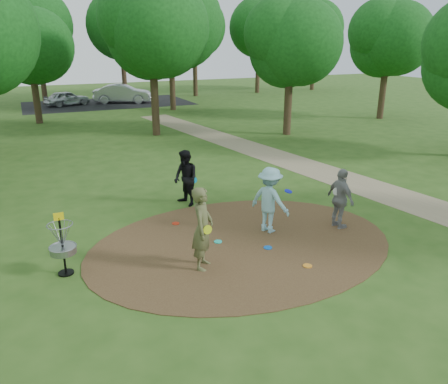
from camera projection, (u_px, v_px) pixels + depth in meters
name	position (u px, v px, depth m)	size (l,w,h in m)	color
ground	(243.00, 244.00, 11.77)	(100.00, 100.00, 0.00)	#2D5119
dirt_clearing	(243.00, 243.00, 11.77)	(8.40, 8.40, 0.02)	#47301C
footpath	(375.00, 190.00, 16.05)	(2.00, 40.00, 0.01)	#8C7A5B
parking_lot	(108.00, 103.00, 38.33)	(14.00, 8.00, 0.01)	black
player_observer_with_disc	(203.00, 229.00, 10.22)	(0.82, 0.89, 2.03)	brown
player_throwing_with_disc	(270.00, 200.00, 12.24)	(1.37, 1.41, 1.90)	#8DC6D2
player_walking_with_disc	(186.00, 178.00, 14.29)	(0.90, 1.04, 1.85)	black
player_waiting_with_disc	(341.00, 199.00, 12.51)	(0.51, 1.05, 1.78)	gray
disc_ground_cyan	(218.00, 242.00, 11.83)	(0.22, 0.22, 0.02)	#19CAB2
disc_ground_blue	(268.00, 248.00, 11.48)	(0.22, 0.22, 0.02)	blue
disc_ground_red	(176.00, 223.00, 13.01)	(0.22, 0.22, 0.02)	red
car_left	(67.00, 98.00, 36.79)	(1.47, 3.65, 1.24)	#B9BCC1
car_right	(123.00, 94.00, 38.29)	(1.72, 4.94, 1.63)	#ADAFB5
disc_ground_orange	(308.00, 266.00, 10.55)	(0.22, 0.22, 0.02)	orange
disc_golf_basket	(62.00, 240.00, 9.97)	(0.63, 0.63, 1.54)	black
tree_ring	(160.00, 40.00, 18.81)	(37.13, 46.13, 9.77)	#332316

